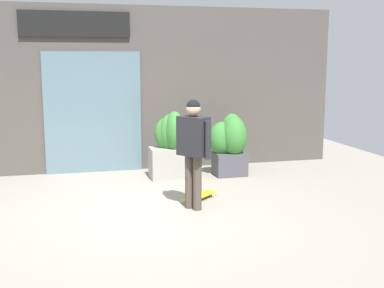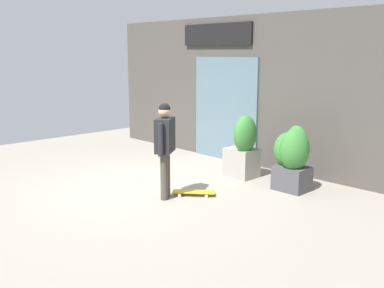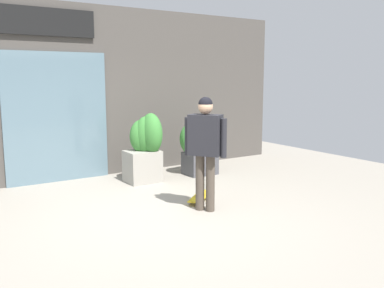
{
  "view_description": "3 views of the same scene",
  "coord_description": "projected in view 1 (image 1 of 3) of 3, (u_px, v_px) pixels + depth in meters",
  "views": [
    {
      "loc": [
        -1.17,
        -7.16,
        2.25
      ],
      "look_at": [
        0.77,
        0.46,
        0.91
      ],
      "focal_mm": 46.7,
      "sensor_mm": 36.0,
      "label": 1
    },
    {
      "loc": [
        6.49,
        -5.01,
        2.5
      ],
      "look_at": [
        0.77,
        0.46,
        0.91
      ],
      "focal_mm": 42.67,
      "sensor_mm": 36.0,
      "label": 2
    },
    {
      "loc": [
        -2.74,
        -4.98,
        1.94
      ],
      "look_at": [
        0.77,
        0.46,
        0.91
      ],
      "focal_mm": 39.35,
      "sensor_mm": 36.0,
      "label": 3
    }
  ],
  "objects": [
    {
      "name": "planter_box_left",
      "position": [
        169.0,
        142.0,
        9.43
      ],
      "size": [
        0.64,
        0.6,
        1.29
      ],
      "color": "gray",
      "rests_on": "ground_plane"
    },
    {
      "name": "planter_box_right",
      "position": [
        230.0,
        142.0,
        9.69
      ],
      "size": [
        0.73,
        0.62,
        1.21
      ],
      "color": "#47474C",
      "rests_on": "ground_plane"
    },
    {
      "name": "building_facade",
      "position": [
        123.0,
        89.0,
        10.11
      ],
      "size": [
        8.94,
        0.31,
        3.3
      ],
      "color": "#4C4742",
      "rests_on": "ground_plane"
    },
    {
      "name": "ground_plane",
      "position": [
        150.0,
        211.0,
        7.5
      ],
      "size": [
        12.0,
        12.0,
        0.0
      ],
      "primitive_type": "plane",
      "color": "gray"
    },
    {
      "name": "skateboard",
      "position": [
        200.0,
        196.0,
        8.08
      ],
      "size": [
        0.7,
        0.64,
        0.08
      ],
      "rotation": [
        0.0,
        0.0,
        0.7
      ],
      "color": "gold",
      "rests_on": "ground_plane"
    },
    {
      "name": "skateboarder",
      "position": [
        193.0,
        143.0,
        7.42
      ],
      "size": [
        0.48,
        0.54,
        1.67
      ],
      "rotation": [
        0.0,
        0.0,
        0.61
      ],
      "color": "#4C4238",
      "rests_on": "ground_plane"
    }
  ]
}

